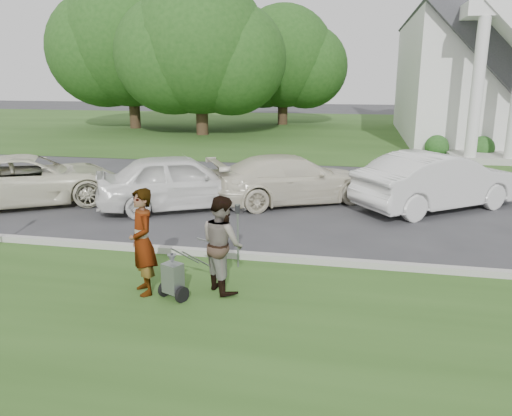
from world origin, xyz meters
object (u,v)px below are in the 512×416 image
(person_right, at_px, (222,244))
(tree_left, at_px, (200,52))
(car_d, at_px, (438,181))
(person_left, at_px, (142,243))
(car_a, at_px, (31,180))
(parking_meter_near, at_px, (238,228))
(striping_cart, at_px, (173,279))
(church, at_px, (492,35))
(tree_far, at_px, (130,46))
(tree_back, at_px, (283,61))
(car_c, at_px, (292,179))
(car_b, at_px, (181,181))

(person_right, bearing_deg, tree_left, -24.28)
(tree_left, xyz_separation_m, car_d, (12.12, -16.41, -4.30))
(person_left, bearing_deg, car_a, -170.23)
(person_right, xyz_separation_m, parking_meter_near, (0.01, 1.09, -0.03))
(striping_cart, height_order, car_d, car_d)
(person_left, relative_size, person_right, 1.09)
(car_d, bearing_deg, church, -52.42)
(tree_left, bearing_deg, striping_cart, -73.59)
(church, relative_size, tree_left, 2.27)
(tree_far, height_order, striping_cart, tree_far)
(tree_back, height_order, car_d, tree_back)
(church, bearing_deg, car_c, -117.10)
(person_left, xyz_separation_m, car_b, (-1.34, 5.60, -0.13))
(person_left, bearing_deg, striping_cart, 38.27)
(striping_cart, relative_size, person_right, 0.59)
(tree_back, distance_m, person_left, 31.73)
(person_left, height_order, car_d, person_left)
(person_right, bearing_deg, tree_far, -14.98)
(tree_left, bearing_deg, person_left, -74.82)
(person_left, xyz_separation_m, car_d, (5.77, 7.00, -0.11))
(tree_far, bearing_deg, person_left, -64.93)
(tree_left, distance_m, person_right, 24.62)
(person_left, bearing_deg, person_right, 68.76)
(person_right, distance_m, car_c, 6.55)
(tree_far, bearing_deg, person_right, -62.30)
(striping_cart, bearing_deg, car_c, 106.24)
(tree_left, height_order, striping_cart, tree_left)
(striping_cart, height_order, car_b, car_b)
(person_left, height_order, car_c, person_left)
(tree_back, distance_m, striping_cart, 31.98)
(tree_left, distance_m, car_b, 19.00)
(tree_left, height_order, tree_far, tree_far)
(person_left, relative_size, car_b, 0.40)
(car_c, bearing_deg, car_a, 73.35)
(tree_left, relative_size, person_left, 5.73)
(person_right, height_order, car_d, person_right)
(tree_back, bearing_deg, car_c, -80.70)
(car_a, bearing_deg, tree_left, -30.97)
(tree_back, height_order, parking_meter_near, tree_back)
(striping_cart, bearing_deg, person_right, 61.87)
(tree_far, xyz_separation_m, car_a, (6.52, -21.18, -4.97))
(striping_cart, height_order, car_a, car_a)
(car_b, bearing_deg, parking_meter_near, -175.15)
(church, height_order, tree_left, church)
(tree_far, height_order, parking_meter_near, tree_far)
(car_c, bearing_deg, tree_far, 6.24)
(church, distance_m, person_right, 26.38)
(parking_meter_near, distance_m, car_c, 5.46)
(church, height_order, person_right, church)
(tree_far, relative_size, car_c, 2.38)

